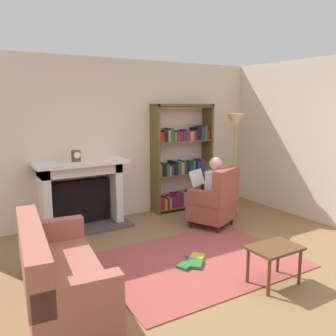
# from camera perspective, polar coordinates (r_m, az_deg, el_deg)

# --- Properties ---
(ground) EXTENTS (14.00, 14.00, 0.00)m
(ground) POSITION_cam_1_polar(r_m,az_deg,el_deg) (4.44, 7.15, -16.05)
(ground) COLOR olive
(back_wall) EXTENTS (5.60, 0.10, 2.70)m
(back_wall) POSITION_cam_1_polar(r_m,az_deg,el_deg) (6.21, -7.23, 4.56)
(back_wall) COLOR beige
(back_wall) RESTS_ON ground
(side_wall_right) EXTENTS (0.10, 5.20, 2.70)m
(side_wall_right) POSITION_cam_1_polar(r_m,az_deg,el_deg) (6.76, 18.71, 4.56)
(side_wall_right) COLOR beige
(side_wall_right) RESTS_ON ground
(area_rug) EXTENTS (2.40, 1.80, 0.01)m
(area_rug) POSITION_cam_1_polar(r_m,az_deg,el_deg) (4.65, 4.80, -14.63)
(area_rug) COLOR #9F4442
(area_rug) RESTS_ON ground
(fireplace) EXTENTS (1.45, 0.64, 1.09)m
(fireplace) POSITION_cam_1_polar(r_m,az_deg,el_deg) (5.82, -13.82, -3.77)
(fireplace) COLOR #4C4742
(fireplace) RESTS_ON ground
(mantel_clock) EXTENTS (0.14, 0.14, 0.17)m
(mantel_clock) POSITION_cam_1_polar(r_m,az_deg,el_deg) (5.58, -14.56, 1.90)
(mantel_clock) COLOR brown
(mantel_clock) RESTS_ON fireplace
(bookshelf) EXTENTS (1.19, 0.32, 1.96)m
(bookshelf) POSITION_cam_1_polar(r_m,az_deg,el_deg) (6.60, 2.34, 1.11)
(bookshelf) COLOR brown
(bookshelf) RESTS_ON ground
(armchair_reading) EXTENTS (0.84, 0.83, 0.97)m
(armchair_reading) POSITION_cam_1_polar(r_m,az_deg,el_deg) (5.74, 7.65, -5.33)
(armchair_reading) COLOR #331E14
(armchair_reading) RESTS_ON ground
(seated_reader) EXTENTS (0.51, 0.60, 1.14)m
(seated_reader) POSITION_cam_1_polar(r_m,az_deg,el_deg) (5.75, 6.66, -3.27)
(seated_reader) COLOR silver
(seated_reader) RESTS_ON ground
(sofa_floral) EXTENTS (0.89, 1.77, 0.85)m
(sofa_floral) POSITION_cam_1_polar(r_m,az_deg,el_deg) (3.74, -17.34, -16.25)
(sofa_floral) COLOR #A45C4C
(sofa_floral) RESTS_ON ground
(side_table) EXTENTS (0.56, 0.39, 0.43)m
(side_table) POSITION_cam_1_polar(r_m,az_deg,el_deg) (4.14, 16.75, -12.85)
(side_table) COLOR brown
(side_table) RESTS_ON ground
(scattered_books) EXTENTS (0.51, 0.42, 0.04)m
(scattered_books) POSITION_cam_1_polar(r_m,az_deg,el_deg) (4.57, 4.10, -14.73)
(scattered_books) COLOR #267233
(scattered_books) RESTS_ON area_rug
(floor_lamp) EXTENTS (0.32, 0.32, 1.79)m
(floor_lamp) POSITION_cam_1_polar(r_m,az_deg,el_deg) (6.49, 10.69, 6.19)
(floor_lamp) COLOR #B7933F
(floor_lamp) RESTS_ON ground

